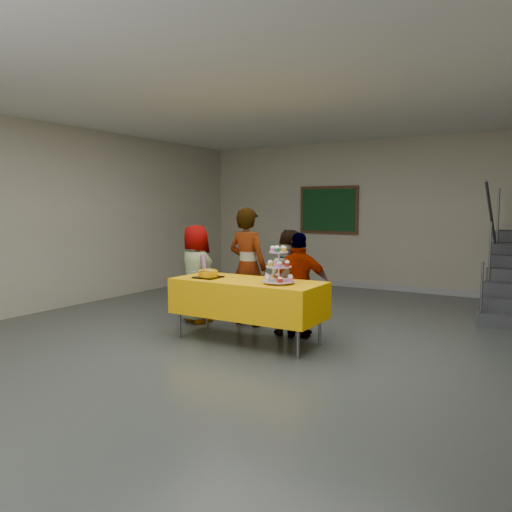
{
  "coord_description": "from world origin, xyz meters",
  "views": [
    {
      "loc": [
        2.99,
        -4.84,
        1.66
      ],
      "look_at": [
        -0.24,
        0.46,
        1.05
      ],
      "focal_mm": 35.0,
      "sensor_mm": 36.0,
      "label": 1
    }
  ],
  "objects_px": {
    "schoolchild_b": "(248,267)",
    "schoolchild_c": "(288,282)",
    "bear_cake": "(208,273)",
    "noticeboard": "(329,210)",
    "schoolchild_a": "(196,274)",
    "schoolchild_d": "(300,286)",
    "bake_table": "(248,297)",
    "cupcake_stand": "(279,268)"
  },
  "relations": [
    {
      "from": "schoolchild_b",
      "to": "schoolchild_c",
      "type": "relative_size",
      "value": 1.21
    },
    {
      "from": "bear_cake",
      "to": "noticeboard",
      "type": "relative_size",
      "value": 0.28
    },
    {
      "from": "bear_cake",
      "to": "schoolchild_a",
      "type": "bearing_deg",
      "value": 137.67
    },
    {
      "from": "schoolchild_b",
      "to": "schoolchild_c",
      "type": "xyz_separation_m",
      "value": [
        0.72,
        -0.17,
        -0.14
      ]
    },
    {
      "from": "schoolchild_b",
      "to": "noticeboard",
      "type": "distance_m",
      "value": 4.05
    },
    {
      "from": "schoolchild_d",
      "to": "noticeboard",
      "type": "relative_size",
      "value": 1.03
    },
    {
      "from": "bake_table",
      "to": "schoolchild_a",
      "type": "relative_size",
      "value": 1.34
    },
    {
      "from": "bake_table",
      "to": "schoolchild_d",
      "type": "relative_size",
      "value": 1.4
    },
    {
      "from": "bear_cake",
      "to": "schoolchild_c",
      "type": "distance_m",
      "value": 1.04
    },
    {
      "from": "schoolchild_b",
      "to": "noticeboard",
      "type": "bearing_deg",
      "value": -78.69
    },
    {
      "from": "schoolchild_a",
      "to": "schoolchild_b",
      "type": "relative_size",
      "value": 0.85
    },
    {
      "from": "bear_cake",
      "to": "schoolchild_c",
      "type": "xyz_separation_m",
      "value": [
        0.77,
        0.68,
        -0.14
      ]
    },
    {
      "from": "schoolchild_d",
      "to": "noticeboard",
      "type": "distance_m",
      "value": 4.52
    },
    {
      "from": "noticeboard",
      "to": "bear_cake",
      "type": "bearing_deg",
      "value": -84.98
    },
    {
      "from": "noticeboard",
      "to": "cupcake_stand",
      "type": "bearing_deg",
      "value": -73.43
    },
    {
      "from": "bake_table",
      "to": "cupcake_stand",
      "type": "xyz_separation_m",
      "value": [
        0.47,
        -0.06,
        0.4
      ]
    },
    {
      "from": "schoolchild_a",
      "to": "schoolchild_b",
      "type": "distance_m",
      "value": 0.79
    },
    {
      "from": "schoolchild_a",
      "to": "bear_cake",
      "type": "bearing_deg",
      "value": 160.34
    },
    {
      "from": "schoolchild_b",
      "to": "bake_table",
      "type": "bearing_deg",
      "value": 126.72
    },
    {
      "from": "bear_cake",
      "to": "schoolchild_b",
      "type": "height_order",
      "value": "schoolchild_b"
    },
    {
      "from": "cupcake_stand",
      "to": "noticeboard",
      "type": "bearing_deg",
      "value": 106.57
    },
    {
      "from": "schoolchild_b",
      "to": "schoolchild_a",
      "type": "bearing_deg",
      "value": 20.63
    },
    {
      "from": "bake_table",
      "to": "cupcake_stand",
      "type": "bearing_deg",
      "value": -6.8
    },
    {
      "from": "bear_cake",
      "to": "noticeboard",
      "type": "height_order",
      "value": "noticeboard"
    },
    {
      "from": "cupcake_stand",
      "to": "schoolchild_c",
      "type": "height_order",
      "value": "schoolchild_c"
    },
    {
      "from": "schoolchild_a",
      "to": "noticeboard",
      "type": "distance_m",
      "value": 4.27
    },
    {
      "from": "cupcake_stand",
      "to": "bear_cake",
      "type": "distance_m",
      "value": 1.0
    },
    {
      "from": "bake_table",
      "to": "noticeboard",
      "type": "xyz_separation_m",
      "value": [
        -0.95,
        4.7,
        1.04
      ]
    },
    {
      "from": "bake_table",
      "to": "schoolchild_c",
      "type": "bearing_deg",
      "value": 67.43
    },
    {
      "from": "schoolchild_b",
      "to": "schoolchild_c",
      "type": "bearing_deg",
      "value": 171.6
    },
    {
      "from": "bake_table",
      "to": "schoolchild_b",
      "type": "bearing_deg",
      "value": 122.24
    },
    {
      "from": "cupcake_stand",
      "to": "schoolchild_a",
      "type": "distance_m",
      "value": 1.81
    },
    {
      "from": "schoolchild_d",
      "to": "noticeboard",
      "type": "height_order",
      "value": "noticeboard"
    },
    {
      "from": "schoolchild_a",
      "to": "schoolchild_c",
      "type": "distance_m",
      "value": 1.47
    },
    {
      "from": "bear_cake",
      "to": "schoolchild_d",
      "type": "distance_m",
      "value": 1.17
    },
    {
      "from": "schoolchild_c",
      "to": "bear_cake",
      "type": "bearing_deg",
      "value": 31.22
    },
    {
      "from": "cupcake_stand",
      "to": "noticeboard",
      "type": "xyz_separation_m",
      "value": [
        -1.42,
        4.76,
        0.64
      ]
    },
    {
      "from": "schoolchild_c",
      "to": "schoolchild_d",
      "type": "height_order",
      "value": "schoolchild_c"
    },
    {
      "from": "schoolchild_b",
      "to": "noticeboard",
      "type": "relative_size",
      "value": 1.27
    },
    {
      "from": "bake_table",
      "to": "schoolchild_b",
      "type": "relative_size",
      "value": 1.14
    },
    {
      "from": "cupcake_stand",
      "to": "schoolchild_c",
      "type": "relative_size",
      "value": 0.32
    },
    {
      "from": "schoolchild_d",
      "to": "schoolchild_a",
      "type": "bearing_deg",
      "value": -21.4
    }
  ]
}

